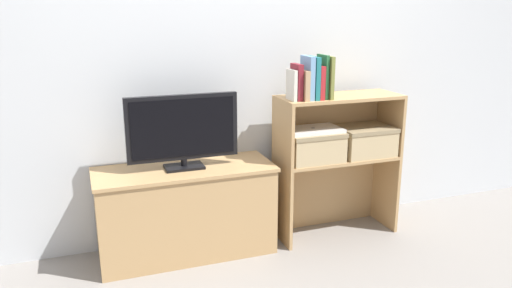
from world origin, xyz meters
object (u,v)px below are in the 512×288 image
Objects in this scene: book_teal at (313,78)px; book_forest at (322,77)px; tv at (183,130)px; storage_basket_left at (313,144)px; tv_stand at (186,211)px; book_ivory at (292,85)px; book_maroon at (297,82)px; book_olive at (327,77)px; book_tan at (302,85)px; book_skyblue at (307,78)px; storage_basket_right at (364,139)px; laptop at (313,130)px; book_crimson at (318,82)px.

book_forest reaches higher than book_teal.
storage_basket_left is (0.79, -0.05, -0.15)m from tv.
book_teal is (0.76, -0.09, 0.76)m from tv_stand.
book_maroon is (0.03, 0.00, 0.02)m from book_ivory.
book_ivory is 0.23m from book_olive.
book_olive is at bearing 0.00° from book_forest.
book_tan is 0.69× the size of book_skyblue.
tv_stand is 1.21m from storage_basket_right.
tv is at bearing 177.39° from storage_basket_right.
laptop is at bearing -3.82° from tv.
book_ivory is 0.85× the size of book_maroon.
tv is at bearing 172.18° from book_ivory.
book_skyblue is at bearing 0.00° from book_maroon.
book_maroon is at bearing -165.74° from storage_basket_left.
book_skyblue is at bearing -152.00° from laptop.
book_crimson is 0.57× the size of storage_basket_right.
book_olive reaches higher than book_maroon.
tv reaches higher than tv_stand.
book_maroon reaches higher than book_tan.
tv_stand is at bearing 172.04° from book_ivory.
book_crimson is 0.30m from laptop.
book_ivory is 0.41m from storage_basket_left.
laptop is (-0.06, 0.03, -0.32)m from book_olive.
book_olive is 0.73× the size of storage_basket_right.
book_crimson is at bearing 0.00° from book_tan.
book_forest reaches higher than storage_basket_left.
book_skyblue is at bearing -6.76° from tv.
storage_basket_right is at bearing -2.69° from tv_stand.
book_tan is 0.39m from storage_basket_left.
book_tan is at bearing 180.00° from book_teal.
tv_stand is at bearing 90.00° from tv.
book_olive is (0.09, 0.00, 0.00)m from book_teal.
book_ivory is 0.72× the size of book_teal.
book_ivory reaches higher than storage_basket_right.
book_skyblue reaches higher than tv_stand.
storage_basket_right is at bearing 0.00° from laptop.
tv is 3.67× the size of book_tan.
book_forest is 0.33m from laptop.
book_crimson is 0.57× the size of storage_basket_left.
book_maroon is at bearing 0.00° from book_ivory.
tv is at bearing 172.55° from book_maroon.
book_ivory reaches higher than tv_stand.
laptop is at bearing 19.36° from book_tan.
book_olive is at bearing 0.00° from book_teal.
tv_stand is at bearing 173.70° from book_crimson.
book_olive is at bearing 0.00° from book_ivory.
laptop is at bearing 180.00° from storage_basket_right.
storage_basket_left is at bearing 151.87° from book_olive.
book_forest reaches higher than book_olive.
book_olive is (0.85, -0.09, 0.76)m from tv_stand.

